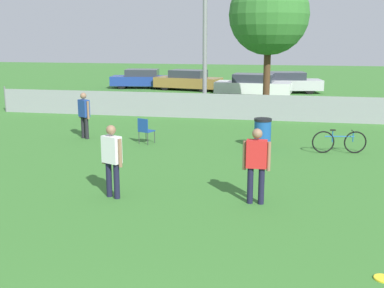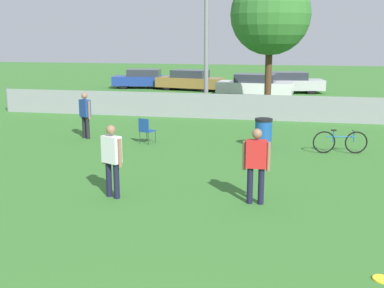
{
  "view_description": "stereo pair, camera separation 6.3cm",
  "coord_description": "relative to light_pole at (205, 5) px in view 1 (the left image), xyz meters",
  "views": [
    {
      "loc": [
        1.34,
        -2.58,
        3.51
      ],
      "look_at": [
        -0.84,
        8.21,
        1.05
      ],
      "focal_mm": 45.0,
      "sensor_mm": 36.0,
      "label": 1
    },
    {
      "loc": [
        1.4,
        -2.57,
        3.51
      ],
      "look_at": [
        -0.84,
        8.21,
        1.05
      ],
      "focal_mm": 45.0,
      "sensor_mm": 36.0,
      "label": 2
    }
  ],
  "objects": [
    {
      "name": "player_defender_red",
      "position": [
        3.23,
        -12.08,
        -3.93
      ],
      "size": [
        0.59,
        0.22,
        1.64
      ],
      "rotation": [
        0.0,
        0.0,
        0.01
      ],
      "color": "#191933",
      "rests_on": "ground_plane"
    },
    {
      "name": "light_pole",
      "position": [
        0.0,
        0.0,
        0.0
      ],
      "size": [
        0.9,
        0.36,
        8.25
      ],
      "color": "gray",
      "rests_on": "ground_plane"
    },
    {
      "name": "parked_car_tan",
      "position": [
        -2.82,
        9.7,
        -4.23
      ],
      "size": [
        4.65,
        2.48,
        1.35
      ],
      "rotation": [
        0.0,
        0.0,
        -0.19
      ],
      "color": "black",
      "rests_on": "ground_plane"
    },
    {
      "name": "parked_car_white",
      "position": [
        1.73,
        7.11,
        -4.21
      ],
      "size": [
        4.6,
        2.11,
        1.34
      ],
      "rotation": [
        0.0,
        0.0,
        -0.07
      ],
      "color": "black",
      "rests_on": "ground_plane"
    },
    {
      "name": "bicycle_sideline",
      "position": [
        5.43,
        -6.94,
        -4.52
      ],
      "size": [
        1.65,
        0.44,
        0.74
      ],
      "rotation": [
        0.0,
        0.0,
        0.16
      ],
      "color": "black",
      "rests_on": "ground_plane"
    },
    {
      "name": "parked_car_blue",
      "position": [
        -6.24,
        10.39,
        -4.24
      ],
      "size": [
        4.47,
        2.33,
        1.31
      ],
      "rotation": [
        0.0,
        0.0,
        0.14
      ],
      "color": "black",
      "rests_on": "ground_plane"
    },
    {
      "name": "fence_backline",
      "position": [
        2.5,
        -1.41,
        -4.33
      ],
      "size": [
        23.85,
        0.07,
        1.21
      ],
      "color": "gray",
      "rests_on": "ground_plane"
    },
    {
      "name": "parked_car_silver",
      "position": [
        3.62,
        9.44,
        -4.23
      ],
      "size": [
        4.71,
        2.41,
        1.32
      ],
      "rotation": [
        0.0,
        0.0,
        0.17
      ],
      "color": "black",
      "rests_on": "ground_plane"
    },
    {
      "name": "tree_near_pole",
      "position": [
        2.79,
        0.98,
        -0.39
      ],
      "size": [
        3.68,
        3.68,
        6.35
      ],
      "color": "#4C331E",
      "rests_on": "ground_plane"
    },
    {
      "name": "folding_chair_sideline",
      "position": [
        -0.82,
        -6.84,
        -4.39
      ],
      "size": [
        0.55,
        0.55,
        0.86
      ],
      "rotation": [
        0.0,
        0.0,
        2.76
      ],
      "color": "#333338",
      "rests_on": "ground_plane"
    },
    {
      "name": "trash_bin",
      "position": [
        3.07,
        -6.74,
        -4.39
      ],
      "size": [
        0.56,
        0.56,
        0.97
      ],
      "color": "#194C99",
      "rests_on": "ground_plane"
    },
    {
      "name": "spectator_in_blue",
      "position": [
        -3.14,
        -6.45,
        -3.95
      ],
      "size": [
        0.5,
        0.4,
        1.62
      ],
      "rotation": [
        0.0,
        0.0,
        2.59
      ],
      "color": "black",
      "rests_on": "ground_plane"
    },
    {
      "name": "player_receiver_white",
      "position": [
        0.09,
        -12.31,
        -3.93
      ],
      "size": [
        0.54,
        0.38,
        1.64
      ],
      "rotation": [
        0.0,
        0.0,
        -0.43
      ],
      "color": "#191933",
      "rests_on": "ground_plane"
    },
    {
      "name": "frisbee_disc",
      "position": [
        5.33,
        -15.05,
        -4.87
      ],
      "size": [
        0.27,
        0.27,
        0.03
      ],
      "color": "yellow",
      "rests_on": "ground_plane"
    }
  ]
}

